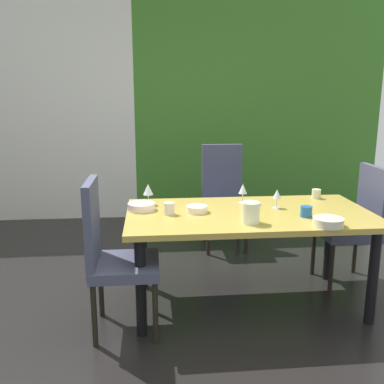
# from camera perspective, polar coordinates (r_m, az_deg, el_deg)

# --- Properties ---
(ground_plane) EXTENTS (5.88, 5.67, 0.02)m
(ground_plane) POSITION_cam_1_polar(r_m,az_deg,el_deg) (3.07, -4.49, -17.80)
(ground_plane) COLOR black
(back_panel_interior) EXTENTS (2.73, 0.10, 2.74)m
(back_panel_interior) POSITION_cam_1_polar(r_m,az_deg,el_deg) (5.64, -21.87, 10.19)
(back_panel_interior) COLOR silver
(back_panel_interior) RESTS_ON ground_plane
(garden_window_panel) EXTENTS (3.16, 0.10, 2.74)m
(garden_window_panel) POSITION_cam_1_polar(r_m,az_deg,el_deg) (5.60, 8.99, 10.93)
(garden_window_panel) COLOR #3D7A29
(garden_window_panel) RESTS_ON ground_plane
(dining_table) EXTENTS (1.77, 0.93, 0.72)m
(dining_table) POSITION_cam_1_polar(r_m,az_deg,el_deg) (3.15, 7.59, -4.05)
(dining_table) COLOR #B1963F
(dining_table) RESTS_ON ground_plane
(chair_left_near) EXTENTS (0.45, 0.44, 1.03)m
(chair_left_near) POSITION_cam_1_polar(r_m,az_deg,el_deg) (2.85, -10.72, -7.77)
(chair_left_near) COLOR #44475F
(chair_left_near) RESTS_ON ground_plane
(chair_head_far) EXTENTS (0.44, 0.45, 1.05)m
(chair_head_far) POSITION_cam_1_polar(r_m,az_deg,el_deg) (4.41, 4.20, -0.06)
(chair_head_far) COLOR #44475F
(chair_head_far) RESTS_ON ground_plane
(chair_right_far) EXTENTS (0.44, 0.44, 0.99)m
(chair_right_far) POSITION_cam_1_polar(r_m,az_deg,el_deg) (3.76, 21.12, -3.53)
(chair_right_far) COLOR #44475F
(chair_right_far) RESTS_ON ground_plane
(wine_glass_corner) EXTENTS (0.06, 0.06, 0.14)m
(wine_glass_corner) POSITION_cam_1_polar(r_m,az_deg,el_deg) (3.25, 11.26, -0.37)
(wine_glass_corner) COLOR silver
(wine_glass_corner) RESTS_ON dining_table
(wine_glass_left) EXTENTS (0.08, 0.08, 0.16)m
(wine_glass_left) POSITION_cam_1_polar(r_m,az_deg,el_deg) (3.29, -5.87, 0.28)
(wine_glass_left) COLOR silver
(wine_glass_left) RESTS_ON dining_table
(wine_glass_south) EXTENTS (0.07, 0.07, 0.15)m
(wine_glass_south) POSITION_cam_1_polar(r_m,az_deg,el_deg) (3.35, 6.79, 0.33)
(wine_glass_south) COLOR silver
(wine_glass_south) RESTS_ON dining_table
(serving_bowl_right) EXTENTS (0.15, 0.15, 0.05)m
(serving_bowl_right) POSITION_cam_1_polar(r_m,az_deg,el_deg) (3.09, 0.65, -2.29)
(serving_bowl_right) COLOR #FBE1CF
(serving_bowl_right) RESTS_ON dining_table
(serving_bowl_front) EXTENTS (0.20, 0.20, 0.05)m
(serving_bowl_front) POSITION_cam_1_polar(r_m,az_deg,el_deg) (2.91, 17.70, -3.83)
(serving_bowl_front) COLOR beige
(serving_bowl_front) RESTS_ON dining_table
(serving_bowl_center) EXTENTS (0.20, 0.20, 0.05)m
(serving_bowl_center) POSITION_cam_1_polar(r_m,az_deg,el_deg) (3.16, -6.78, -1.95)
(serving_bowl_center) COLOR white
(serving_bowl_center) RESTS_ON dining_table
(cup_near_window) EXTENTS (0.08, 0.08, 0.08)m
(cup_near_window) POSITION_cam_1_polar(r_m,az_deg,el_deg) (3.08, 14.98, -2.53)
(cup_near_window) COLOR #1F5CA0
(cup_near_window) RESTS_ON dining_table
(cup_west) EXTENTS (0.07, 0.07, 0.08)m
(cup_west) POSITION_cam_1_polar(r_m,az_deg,el_deg) (3.64, 16.23, -0.23)
(cup_west) COLOR beige
(cup_west) RESTS_ON dining_table
(cup_rear) EXTENTS (0.08, 0.08, 0.09)m
(cup_rear) POSITION_cam_1_polar(r_m,az_deg,el_deg) (3.03, -3.07, -2.22)
(cup_rear) COLOR silver
(cup_rear) RESTS_ON dining_table
(pitcher_near_shelf) EXTENTS (0.14, 0.12, 0.14)m
(pitcher_near_shelf) POSITION_cam_1_polar(r_m,az_deg,el_deg) (2.85, 7.83, -2.72)
(pitcher_near_shelf) COLOR white
(pitcher_near_shelf) RESTS_ON dining_table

